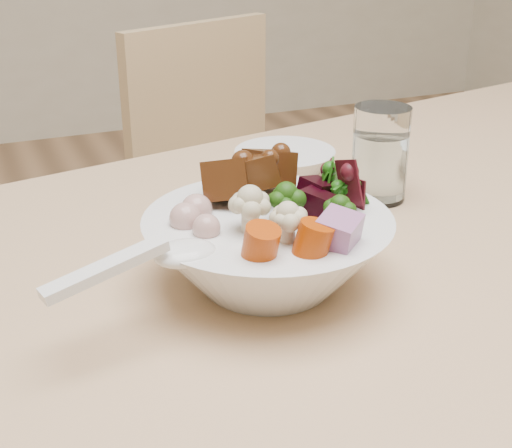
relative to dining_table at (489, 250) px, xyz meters
name	(u,v)px	position (x,y,z in m)	size (l,w,h in m)	color
dining_table	(489,250)	(0.00, 0.00, 0.00)	(1.65, 1.14, 0.71)	tan
chair_far	(234,200)	(-0.11, 0.68, -0.17)	(0.50, 0.50, 0.84)	tan
food_bowl	(269,245)	(-0.37, -0.09, 0.11)	(0.25, 0.25, 0.13)	white
soup_spoon	(166,257)	(-0.48, -0.13, 0.15)	(0.16, 0.07, 0.03)	white
water_glass	(380,158)	(-0.14, 0.07, 0.13)	(0.07, 0.07, 0.12)	white
side_bowl	(285,166)	(-0.23, 0.17, 0.10)	(0.14, 0.14, 0.05)	white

